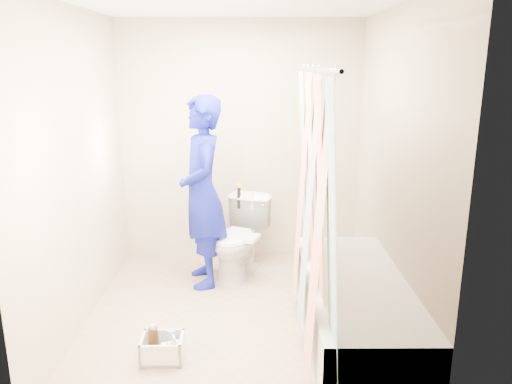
{
  "coord_description": "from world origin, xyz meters",
  "views": [
    {
      "loc": [
        0.12,
        -3.67,
        1.99
      ],
      "look_at": [
        0.15,
        0.42,
        0.92
      ],
      "focal_mm": 35.0,
      "sensor_mm": 36.0,
      "label": 1
    }
  ],
  "objects_px": {
    "toilet": "(239,238)",
    "cleaning_caddy": "(164,349)",
    "plumber": "(202,193)",
    "bathtub": "(354,309)"
  },
  "relations": [
    {
      "from": "toilet",
      "to": "cleaning_caddy",
      "type": "relative_size",
      "value": 2.59
    },
    {
      "from": "plumber",
      "to": "toilet",
      "type": "bearing_deg",
      "value": 100.79
    },
    {
      "from": "bathtub",
      "to": "plumber",
      "type": "xyz_separation_m",
      "value": [
        -1.18,
        1.06,
        0.59
      ]
    },
    {
      "from": "bathtub",
      "to": "cleaning_caddy",
      "type": "height_order",
      "value": "bathtub"
    },
    {
      "from": "bathtub",
      "to": "cleaning_caddy",
      "type": "relative_size",
      "value": 6.08
    },
    {
      "from": "bathtub",
      "to": "toilet",
      "type": "height_order",
      "value": "toilet"
    },
    {
      "from": "bathtub",
      "to": "plumber",
      "type": "bearing_deg",
      "value": 138.16
    },
    {
      "from": "bathtub",
      "to": "plumber",
      "type": "distance_m",
      "value": 1.69
    },
    {
      "from": "toilet",
      "to": "bathtub",
      "type": "bearing_deg",
      "value": -33.28
    },
    {
      "from": "bathtub",
      "to": "cleaning_caddy",
      "type": "xyz_separation_m",
      "value": [
        -1.34,
        -0.21,
        -0.19
      ]
    }
  ]
}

